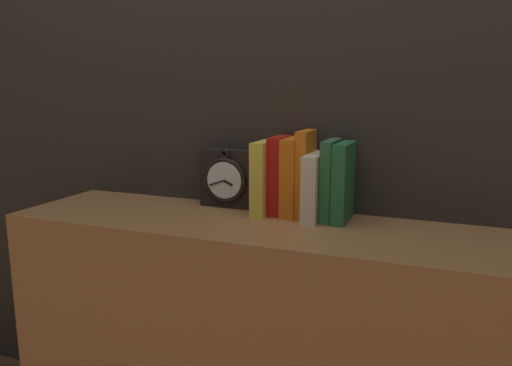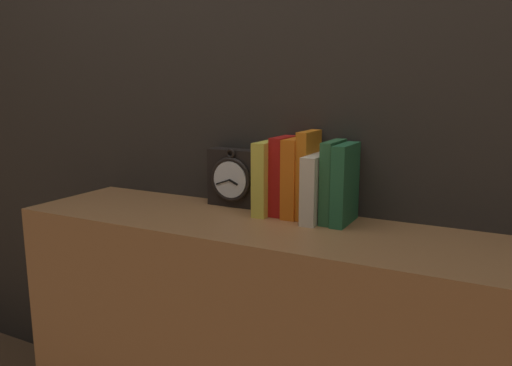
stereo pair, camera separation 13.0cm
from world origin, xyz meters
name	(u,v)px [view 1 (the left image)]	position (x,y,z in m)	size (l,w,h in m)	color
wall_back	(283,15)	(0.00, 0.21, 1.30)	(6.00, 0.05, 2.60)	#2D2823
bookshelf	(256,351)	(0.00, 0.00, 0.37)	(1.38, 0.37, 0.74)	#936038
clock	(229,178)	(-0.14, 0.14, 0.83)	(0.17, 0.07, 0.18)	black
book_slot0_yellow	(265,177)	(-0.02, 0.11, 0.85)	(0.04, 0.14, 0.21)	#DDCC45
book_slot1_red	(279,175)	(0.02, 0.12, 0.85)	(0.04, 0.11, 0.22)	#B61814
book_slot2_orange	(293,177)	(0.07, 0.11, 0.85)	(0.04, 0.12, 0.22)	orange
book_slot3_orange	(305,174)	(0.10, 0.12, 0.86)	(0.03, 0.12, 0.24)	orange
book_slot4_cream	(316,187)	(0.14, 0.10, 0.83)	(0.04, 0.16, 0.18)	beige
book_slot5_green	(331,180)	(0.17, 0.11, 0.85)	(0.03, 0.13, 0.22)	#2E653A
book_slot6_green	(343,182)	(0.21, 0.10, 0.85)	(0.04, 0.14, 0.21)	#24623B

